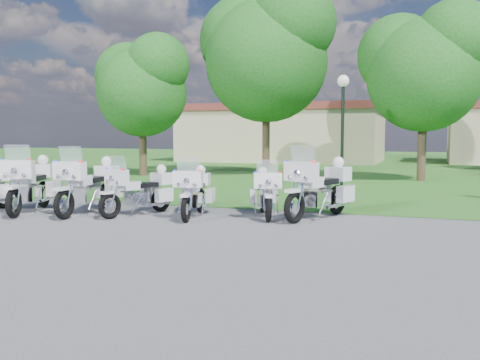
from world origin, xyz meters
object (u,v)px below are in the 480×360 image
(motorcycle_3, at_px, (140,190))
(lamp_post, at_px, (343,103))
(motorcycle_1, at_px, (32,183))
(motorcycle_4, at_px, (195,191))
(motorcycle_2, at_px, (90,185))
(motorcycle_6, at_px, (321,187))
(motorcycle_5, at_px, (265,192))

(motorcycle_3, height_order, lamp_post, lamp_post)
(motorcycle_1, distance_m, motorcycle_4, 4.37)
(lamp_post, bearing_deg, motorcycle_4, -105.53)
(motorcycle_1, relative_size, motorcycle_2, 0.98)
(motorcycle_2, distance_m, motorcycle_4, 2.78)
(lamp_post, bearing_deg, motorcycle_6, -85.05)
(motorcycle_1, bearing_deg, motorcycle_3, 171.11)
(motorcycle_1, xyz_separation_m, lamp_post, (6.60, 8.90, 2.42))
(motorcycle_5, bearing_deg, motorcycle_3, -7.36)
(motorcycle_4, distance_m, lamp_post, 8.90)
(motorcycle_1, height_order, motorcycle_2, motorcycle_1)
(motorcycle_2, bearing_deg, motorcycle_6, -169.78)
(motorcycle_5, relative_size, lamp_post, 0.48)
(motorcycle_4, relative_size, lamp_post, 0.52)
(motorcycle_3, xyz_separation_m, motorcycle_5, (3.00, 0.78, -0.03))
(motorcycle_5, height_order, motorcycle_6, motorcycle_6)
(motorcycle_2, relative_size, motorcycle_4, 1.18)
(motorcycle_3, bearing_deg, motorcycle_6, -146.29)
(motorcycle_4, height_order, motorcycle_5, motorcycle_4)
(motorcycle_1, bearing_deg, motorcycle_5, 173.56)
(motorcycle_2, xyz_separation_m, lamp_post, (5.04, 8.60, 2.43))
(motorcycle_3, xyz_separation_m, lamp_post, (3.69, 8.40, 2.53))
(motorcycle_6, bearing_deg, motorcycle_4, 36.60)
(motorcycle_2, xyz_separation_m, motorcycle_4, (2.75, 0.38, -0.10))
(motorcycle_4, xyz_separation_m, motorcycle_5, (1.60, 0.61, -0.02))
(motorcycle_3, distance_m, motorcycle_5, 3.10)
(lamp_post, bearing_deg, motorcycle_1, -126.55)
(motorcycle_2, distance_m, motorcycle_3, 1.36)
(motorcycle_1, bearing_deg, motorcycle_6, 173.03)
(motorcycle_2, height_order, lamp_post, lamp_post)
(motorcycle_4, bearing_deg, motorcycle_5, -170.76)
(motorcycle_1, height_order, motorcycle_5, motorcycle_1)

